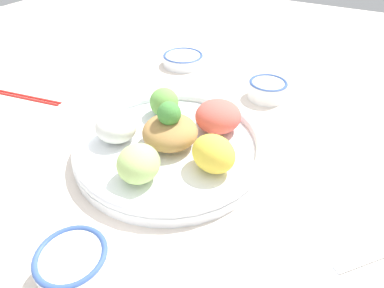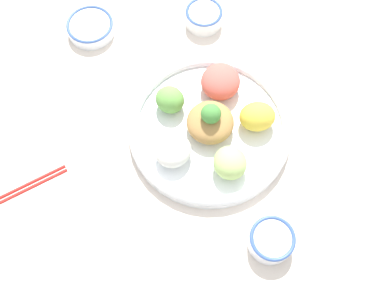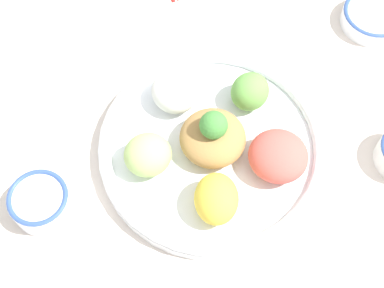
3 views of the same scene
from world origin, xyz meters
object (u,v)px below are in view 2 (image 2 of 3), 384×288
Objects in this scene: salad_platter at (211,126)px; chopsticks_pair_far at (17,191)px; sauce_bowl_red at (204,16)px; sauce_bowl_dark at (271,240)px; serving_spoon_main at (359,130)px; rice_bowl_blue at (91,27)px.

salad_platter is 1.61× the size of chopsticks_pair_far.
sauce_bowl_red is 0.58m from chopsticks_pair_far.
chopsticks_pair_far is at bearing -151.32° from sauce_bowl_red.
sauce_bowl_dark is (-0.06, -0.55, 0.00)m from sauce_bowl_red.
salad_platter is at bearing 112.53° from serving_spoon_main.
sauce_bowl_dark is 0.52m from chopsticks_pair_far.
rice_bowl_blue is at bearing -135.24° from chopsticks_pair_far.
sauce_bowl_red is 0.80× the size of serving_spoon_main.
sauce_bowl_red is at bearing -160.97° from chopsticks_pair_far.
chopsticks_pair_far is 1.96× the size of serving_spoon_main.
salad_platter reaches higher than serving_spoon_main.
serving_spoon_main is (0.49, -0.45, -0.01)m from rice_bowl_blue.
sauce_bowl_red is at bearing -13.51° from rice_bowl_blue.
chopsticks_pair_far is at bearing -125.59° from rice_bowl_blue.
sauce_bowl_red is 0.27m from rice_bowl_blue.
serving_spoon_main is at bearing -19.01° from salad_platter.
serving_spoon_main is at bearing -60.34° from sauce_bowl_red.
serving_spoon_main is at bearing 161.99° from chopsticks_pair_far.
salad_platter is 0.39m from rice_bowl_blue.
sauce_bowl_dark reaches higher than chopsticks_pair_far.
chopsticks_pair_far reaches higher than serving_spoon_main.
rice_bowl_blue is at bearing 117.35° from salad_platter.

